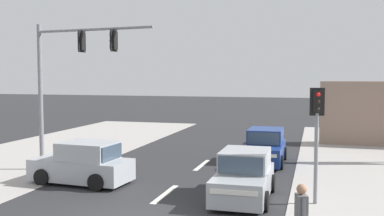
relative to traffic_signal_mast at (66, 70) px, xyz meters
The scene contains 8 objects.
lane_dash_mid 6.76m from the traffic_signal_mast, 23.62° to the right, with size 0.20×2.40×0.01m, color silver.
lane_dash_far 7.02m from the traffic_signal_mast, 30.28° to the left, with size 0.20×2.40×0.01m, color silver.
traffic_signal_mast is the anchor object (origin of this frame).
pedestal_signal_right_kerb 10.06m from the traffic_signal_mast, 11.90° to the right, with size 0.44×0.31×3.56m.
hatchback_crossing_left 4.07m from the traffic_signal_mast, 44.47° to the right, with size 3.74×2.00×1.53m.
hatchback_oncoming_near 8.48m from the traffic_signal_mast, 14.71° to the right, with size 1.79×3.65×1.53m.
hatchback_kerbside_parked 9.21m from the traffic_signal_mast, 28.42° to the left, with size 1.78×3.64×1.53m.
pedestrian_at_kerb 11.79m from the traffic_signal_mast, 34.00° to the right, with size 0.30×0.54×1.63m.
Camera 1 is at (4.75, -10.85, 3.93)m, focal length 42.00 mm.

